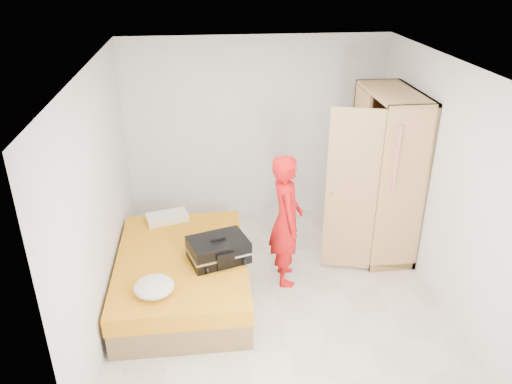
{
  "coord_description": "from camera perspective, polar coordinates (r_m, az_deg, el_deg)",
  "views": [
    {
      "loc": [
        -0.75,
        -4.59,
        3.55
      ],
      "look_at": [
        -0.15,
        0.66,
        1.0
      ],
      "focal_mm": 35.0,
      "sensor_mm": 36.0,
      "label": 1
    }
  ],
  "objects": [
    {
      "name": "pillow",
      "position": [
        6.37,
        -10.1,
        -2.86
      ],
      "size": [
        0.55,
        0.37,
        0.09
      ],
      "primitive_type": "cube",
      "rotation": [
        0.0,
        0.0,
        0.25
      ],
      "color": "white",
      "rests_on": "bed"
    },
    {
      "name": "bed",
      "position": [
        5.78,
        -8.41,
        -9.36
      ],
      "size": [
        1.42,
        2.02,
        0.5
      ],
      "color": "brown",
      "rests_on": "ground"
    },
    {
      "name": "person",
      "position": [
        5.7,
        3.47,
        -3.23
      ],
      "size": [
        0.38,
        0.58,
        1.59
      ],
      "primitive_type": "imported",
      "rotation": [
        0.0,
        0.0,
        1.56
      ],
      "color": "red",
      "rests_on": "ground"
    },
    {
      "name": "wardrobe",
      "position": [
        6.41,
        14.18,
        1.47
      ],
      "size": [
        1.15,
        1.2,
        2.1
      ],
      "color": "tan",
      "rests_on": "ground"
    },
    {
      "name": "room",
      "position": [
        5.17,
        2.5,
        -0.1
      ],
      "size": [
        4.0,
        4.02,
        2.6
      ],
      "color": "beige",
      "rests_on": "ground"
    },
    {
      "name": "round_cushion",
      "position": [
        5.1,
        -11.58,
        -10.57
      ],
      "size": [
        0.4,
        0.4,
        0.15
      ],
      "primitive_type": "ellipsoid",
      "color": "white",
      "rests_on": "bed"
    },
    {
      "name": "suitcase",
      "position": [
        5.49,
        -4.32,
        -6.6
      ],
      "size": [
        0.75,
        0.63,
        0.28
      ],
      "rotation": [
        0.0,
        0.0,
        0.3
      ],
      "color": "black",
      "rests_on": "bed"
    }
  ]
}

